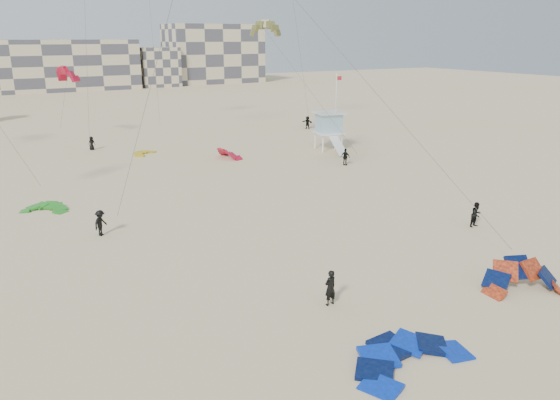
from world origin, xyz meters
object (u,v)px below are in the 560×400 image
lifeguard_tower_near (329,131)px  kite_ground_blue (409,363)px  kitesurfer_main (330,288)px  kite_ground_orange (522,291)px

lifeguard_tower_near → kite_ground_blue: bearing=-109.2°
kite_ground_blue → kitesurfer_main: 5.83m
kite_ground_orange → lifeguard_tower_near: size_ratio=0.67×
kite_ground_orange → kite_ground_blue: bearing=-146.4°
kite_ground_orange → kitesurfer_main: bearing=-179.5°
kitesurfer_main → kite_ground_orange: bearing=151.3°
kitesurfer_main → lifeguard_tower_near: (21.98, 31.76, 1.26)m
kite_ground_blue → kite_ground_orange: size_ratio=1.22×
kite_ground_blue → kite_ground_orange: bearing=6.5°
kite_ground_blue → kite_ground_orange: kite_ground_orange is taller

